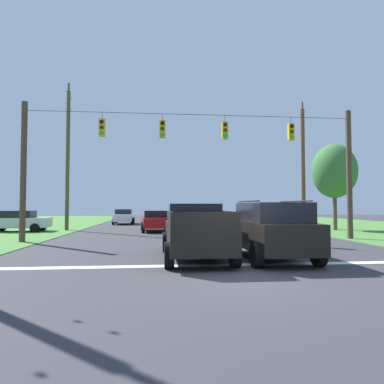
{
  "coord_description": "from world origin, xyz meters",
  "views": [
    {
      "loc": [
        -2.08,
        -8.52,
        1.88
      ],
      "look_at": [
        -0.43,
        8.5,
        2.57
      ],
      "focal_mm": 31.74,
      "sensor_mm": 36.0,
      "label": 1
    }
  ],
  "objects_px": {
    "pickup_truck": "(195,231)",
    "distant_car_crossing_white": "(124,216)",
    "distant_car_oncoming": "(155,220)",
    "distant_car_far_parked": "(18,221)",
    "tree_roadside_right": "(334,171)",
    "utility_pole_near_left": "(68,156)",
    "overhead_signal_span": "(194,164)",
    "suv_black": "(271,229)",
    "utility_pole_mid_right": "(303,167)"
  },
  "relations": [
    {
      "from": "distant_car_far_parked",
      "to": "utility_pole_near_left",
      "type": "distance_m",
      "value": 5.89
    },
    {
      "from": "distant_car_far_parked",
      "to": "utility_pole_near_left",
      "type": "bearing_deg",
      "value": 20.99
    },
    {
      "from": "distant_car_far_parked",
      "to": "utility_pole_near_left",
      "type": "xyz_separation_m",
      "value": [
        3.09,
        1.18,
        4.87
      ]
    },
    {
      "from": "pickup_truck",
      "to": "distant_car_oncoming",
      "type": "distance_m",
      "value": 13.08
    },
    {
      "from": "suv_black",
      "to": "distant_car_oncoming",
      "type": "height_order",
      "value": "suv_black"
    },
    {
      "from": "pickup_truck",
      "to": "utility_pole_mid_right",
      "type": "relative_size",
      "value": 0.51
    },
    {
      "from": "overhead_signal_span",
      "to": "distant_car_crossing_white",
      "type": "bearing_deg",
      "value": 107.89
    },
    {
      "from": "distant_car_crossing_white",
      "to": "utility_pole_near_left",
      "type": "bearing_deg",
      "value": -111.73
    },
    {
      "from": "pickup_truck",
      "to": "distant_car_crossing_white",
      "type": "xyz_separation_m",
      "value": [
        -4.89,
        23.04,
        -0.18
      ]
    },
    {
      "from": "distant_car_crossing_white",
      "to": "pickup_truck",
      "type": "bearing_deg",
      "value": -78.02
    },
    {
      "from": "pickup_truck",
      "to": "distant_car_far_parked",
      "type": "relative_size",
      "value": 1.23
    },
    {
      "from": "utility_pole_near_left",
      "to": "tree_roadside_right",
      "type": "bearing_deg",
      "value": -5.21
    },
    {
      "from": "distant_car_crossing_white",
      "to": "utility_pole_near_left",
      "type": "xyz_separation_m",
      "value": [
        -3.41,
        -8.55,
        4.87
      ]
    },
    {
      "from": "distant_car_crossing_white",
      "to": "tree_roadside_right",
      "type": "xyz_separation_m",
      "value": [
        16.98,
        -10.41,
        3.73
      ]
    },
    {
      "from": "pickup_truck",
      "to": "utility_pole_near_left",
      "type": "relative_size",
      "value": 0.48
    },
    {
      "from": "suv_black",
      "to": "utility_pole_near_left",
      "type": "distance_m",
      "value": 19.08
    },
    {
      "from": "suv_black",
      "to": "distant_car_oncoming",
      "type": "xyz_separation_m",
      "value": [
        -4.22,
        13.45,
        -0.27
      ]
    },
    {
      "from": "distant_car_oncoming",
      "to": "tree_roadside_right",
      "type": "distance_m",
      "value": 14.19
    },
    {
      "from": "pickup_truck",
      "to": "distant_car_crossing_white",
      "type": "relative_size",
      "value": 1.25
    },
    {
      "from": "tree_roadside_right",
      "to": "distant_car_far_parked",
      "type": "bearing_deg",
      "value": 178.35
    },
    {
      "from": "tree_roadside_right",
      "to": "distant_car_crossing_white",
      "type": "bearing_deg",
      "value": 148.5
    },
    {
      "from": "suv_black",
      "to": "utility_pole_mid_right",
      "type": "height_order",
      "value": "utility_pole_mid_right"
    },
    {
      "from": "pickup_truck",
      "to": "utility_pole_mid_right",
      "type": "distance_m",
      "value": 19.0
    },
    {
      "from": "suv_black",
      "to": "distant_car_crossing_white",
      "type": "height_order",
      "value": "suv_black"
    },
    {
      "from": "distant_car_oncoming",
      "to": "distant_car_crossing_white",
      "type": "bearing_deg",
      "value": 108.15
    },
    {
      "from": "utility_pole_mid_right",
      "to": "distant_car_oncoming",
      "type": "bearing_deg",
      "value": -170.09
    },
    {
      "from": "utility_pole_near_left",
      "to": "tree_roadside_right",
      "type": "relative_size",
      "value": 1.72
    },
    {
      "from": "pickup_truck",
      "to": "suv_black",
      "type": "height_order",
      "value": "suv_black"
    },
    {
      "from": "overhead_signal_span",
      "to": "utility_pole_near_left",
      "type": "distance_m",
      "value": 12.35
    },
    {
      "from": "distant_car_far_parked",
      "to": "tree_roadside_right",
      "type": "xyz_separation_m",
      "value": [
        23.47,
        -0.68,
        3.73
      ]
    },
    {
      "from": "overhead_signal_span",
      "to": "pickup_truck",
      "type": "distance_m",
      "value": 6.85
    },
    {
      "from": "distant_car_crossing_white",
      "to": "overhead_signal_span",
      "type": "bearing_deg",
      "value": -72.11
    },
    {
      "from": "distant_car_far_parked",
      "to": "tree_roadside_right",
      "type": "bearing_deg",
      "value": -1.65
    },
    {
      "from": "distant_car_far_parked",
      "to": "overhead_signal_span",
      "type": "bearing_deg",
      "value": -31.2
    },
    {
      "from": "pickup_truck",
      "to": "distant_car_oncoming",
      "type": "xyz_separation_m",
      "value": [
        -1.59,
        12.98,
        -0.18
      ]
    },
    {
      "from": "pickup_truck",
      "to": "distant_car_crossing_white",
      "type": "distance_m",
      "value": 23.55
    },
    {
      "from": "distant_car_oncoming",
      "to": "overhead_signal_span",
      "type": "bearing_deg",
      "value": -72.48
    },
    {
      "from": "distant_car_far_parked",
      "to": "utility_pole_mid_right",
      "type": "xyz_separation_m",
      "value": [
        22.09,
        1.82,
        4.34
      ]
    },
    {
      "from": "overhead_signal_span",
      "to": "utility_pole_near_left",
      "type": "relative_size",
      "value": 1.59
    },
    {
      "from": "suv_black",
      "to": "distant_car_far_parked",
      "type": "distance_m",
      "value": 19.65
    },
    {
      "from": "overhead_signal_span",
      "to": "pickup_truck",
      "type": "height_order",
      "value": "overhead_signal_span"
    },
    {
      "from": "distant_car_oncoming",
      "to": "tree_roadside_right",
      "type": "height_order",
      "value": "tree_roadside_right"
    },
    {
      "from": "suv_black",
      "to": "pickup_truck",
      "type": "bearing_deg",
      "value": 169.93
    },
    {
      "from": "overhead_signal_span",
      "to": "utility_pole_mid_right",
      "type": "xyz_separation_m",
      "value": [
        10.11,
        9.08,
        1.02
      ]
    },
    {
      "from": "overhead_signal_span",
      "to": "utility_pole_mid_right",
      "type": "distance_m",
      "value": 13.63
    },
    {
      "from": "distant_car_crossing_white",
      "to": "tree_roadside_right",
      "type": "bearing_deg",
      "value": -31.5
    },
    {
      "from": "utility_pole_mid_right",
      "to": "pickup_truck",
      "type": "bearing_deg",
      "value": -125.28
    },
    {
      "from": "utility_pole_near_left",
      "to": "overhead_signal_span",
      "type": "bearing_deg",
      "value": -43.5
    },
    {
      "from": "pickup_truck",
      "to": "tree_roadside_right",
      "type": "relative_size",
      "value": 0.82
    },
    {
      "from": "utility_pole_mid_right",
      "to": "utility_pole_near_left",
      "type": "distance_m",
      "value": 19.02
    }
  ]
}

